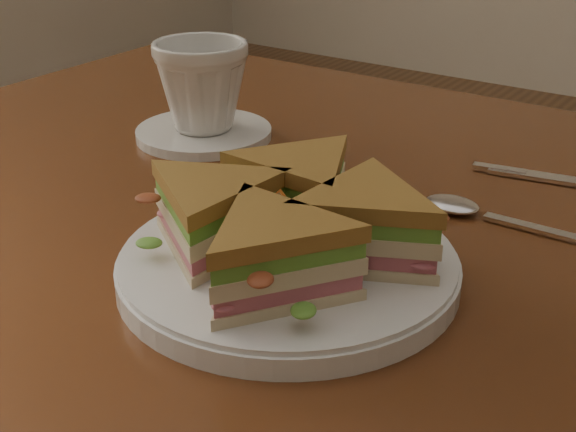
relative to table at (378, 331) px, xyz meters
The scene contains 7 objects.
table is the anchor object (origin of this frame).
plate 0.15m from the table, 100.62° to the right, with size 0.25×0.25×0.02m, color silver.
sandwich_wedges 0.18m from the table, 100.62° to the right, with size 0.26×0.26×0.06m.
crisps_mound 0.18m from the table, 100.62° to the right, with size 0.09×0.09×0.05m, color #CB5D1A, non-canonical shape.
spoon 0.13m from the table, 50.46° to the left, with size 0.18×0.03×0.01m.
saucer 0.30m from the table, 161.29° to the left, with size 0.14×0.14×0.01m, color silver.
coffee_cup 0.32m from the table, 161.29° to the left, with size 0.10×0.10×0.09m, color silver.
Camera 1 is at (0.26, -0.53, 1.04)m, focal length 50.00 mm.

